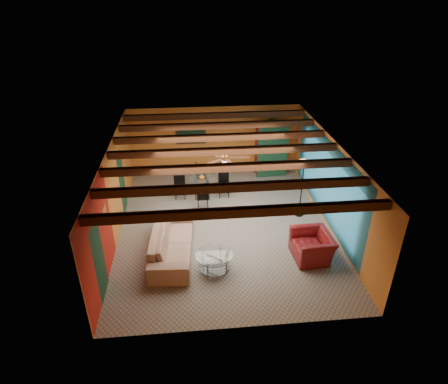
{
  "coord_description": "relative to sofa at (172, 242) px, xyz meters",
  "views": [
    {
      "loc": [
        -1.01,
        -9.97,
        6.74
      ],
      "look_at": [
        0.0,
        0.2,
        1.15
      ],
      "focal_mm": 30.75,
      "sensor_mm": 36.0,
      "label": 1
    }
  ],
  "objects": [
    {
      "name": "ceiling_fan",
      "position": [
        1.59,
        1.18,
        1.95
      ],
      "size": [
        1.5,
        1.5,
        0.44
      ],
      "primitive_type": null,
      "color": "#472614",
      "rests_on": "ceiling"
    },
    {
      "name": "potted_plant",
      "position": [
        3.79,
        4.88,
        1.86
      ],
      "size": [
        0.46,
        0.41,
        0.47
      ],
      "primitive_type": "imported",
      "rotation": [
        0.0,
        0.0,
        -0.1
      ],
      "color": "#26661E",
      "rests_on": "armoire"
    },
    {
      "name": "vase",
      "position": [
        0.99,
        3.18,
        0.68
      ],
      "size": [
        0.2,
        0.2,
        0.2
      ],
      "primitive_type": "imported",
      "rotation": [
        0.0,
        0.0,
        0.08
      ],
      "color": "orange",
      "rests_on": "dining_table"
    },
    {
      "name": "floor_lamp",
      "position": [
        4.12,
        1.69,
        0.56
      ],
      "size": [
        0.43,
        0.43,
        1.93
      ],
      "primitive_type": null,
      "rotation": [
        0.0,
        0.0,
        0.12
      ],
      "color": "black",
      "rests_on": "ground"
    },
    {
      "name": "sofa",
      "position": [
        0.0,
        0.0,
        0.0
      ],
      "size": [
        1.24,
        2.83,
        0.81
      ],
      "primitive_type": "imported",
      "rotation": [
        0.0,
        0.0,
        1.51
      ],
      "color": "#A07B67",
      "rests_on": "ground"
    },
    {
      "name": "room",
      "position": [
        1.59,
        1.29,
        1.96
      ],
      "size": [
        6.52,
        8.01,
        2.71
      ],
      "color": "gray",
      "rests_on": "ground"
    },
    {
      "name": "dining_table",
      "position": [
        0.99,
        3.18,
        0.09
      ],
      "size": [
        1.93,
        1.93,
        0.98
      ],
      "primitive_type": null,
      "rotation": [
        0.0,
        0.0,
        -0.02
      ],
      "color": "silver",
      "rests_on": "ground"
    },
    {
      "name": "painting",
      "position": [
        0.69,
        5.14,
        1.24
      ],
      "size": [
        1.05,
        0.03,
        0.65
      ],
      "primitive_type": "cube",
      "color": "black",
      "rests_on": "wall_back"
    },
    {
      "name": "armchair",
      "position": [
        3.85,
        -0.53,
        -0.03
      ],
      "size": [
        1.06,
        1.2,
        0.74
      ],
      "primitive_type": "imported",
      "rotation": [
        0.0,
        0.0,
        -1.51
      ],
      "color": "maroon",
      "rests_on": "ground"
    },
    {
      "name": "armoire",
      "position": [
        3.79,
        4.88,
        0.61
      ],
      "size": [
        1.19,
        0.64,
        2.03
      ],
      "primitive_type": "cube",
      "rotation": [
        0.0,
        0.0,
        0.07
      ],
      "color": "maroon",
      "rests_on": "ground"
    },
    {
      "name": "coffee_table",
      "position": [
        1.12,
        -0.82,
        -0.15
      ],
      "size": [
        1.17,
        1.17,
        0.5
      ],
      "primitive_type": null,
      "rotation": [
        0.0,
        0.0,
        0.21
      ],
      "color": "silver",
      "rests_on": "ground"
    }
  ]
}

